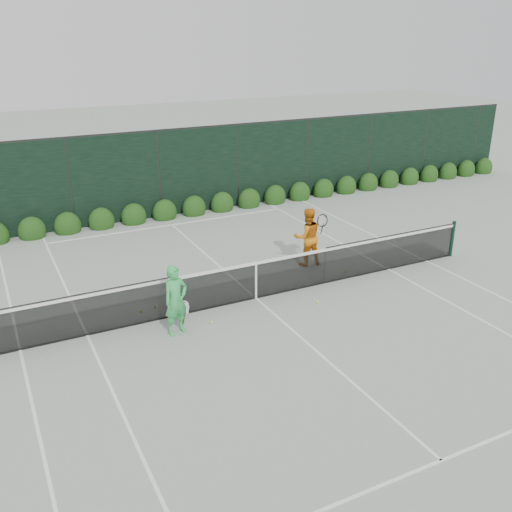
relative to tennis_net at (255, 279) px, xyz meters
name	(u,v)px	position (x,y,z in m)	size (l,w,h in m)	color
ground	(256,298)	(0.02, 0.00, -0.53)	(80.00, 80.00, 0.00)	gray
tennis_net	(255,279)	(0.00, 0.00, 0.00)	(12.90, 0.10, 1.07)	#103121
player_woman	(176,300)	(-2.28, -0.75, 0.26)	(0.68, 0.53, 1.58)	green
player_man	(307,237)	(2.30, 1.34, 0.30)	(0.94, 0.74, 1.66)	orange
court_lines	(256,298)	(0.02, 0.00, -0.53)	(11.03, 23.83, 0.01)	white
windscreen_fence	(317,283)	(0.02, -2.71, 0.98)	(32.00, 21.07, 3.06)	black
hedge_row	(165,212)	(0.02, 7.15, -0.30)	(31.66, 0.65, 0.94)	#17350E
tennis_balls	(230,304)	(-0.72, -0.07, -0.50)	(5.78, 1.57, 0.07)	#D4E633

